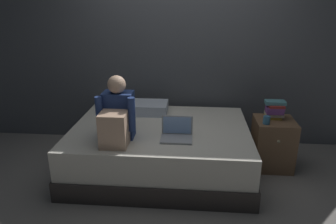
% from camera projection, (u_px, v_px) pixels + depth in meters
% --- Properties ---
extents(ground_plane, '(8.00, 8.00, 0.00)m').
position_uv_depth(ground_plane, '(176.00, 183.00, 3.41)').
color(ground_plane, gray).
extents(wall_back, '(5.60, 0.10, 2.70)m').
position_uv_depth(wall_back, '(183.00, 43.00, 4.08)').
color(wall_back, '#4C4F54').
rests_on(wall_back, ground_plane).
extents(bed, '(2.00, 1.50, 0.54)m').
position_uv_depth(bed, '(161.00, 148.00, 3.62)').
color(bed, '#332D2B').
rests_on(bed, ground_plane).
extents(nightstand, '(0.44, 0.46, 0.59)m').
position_uv_depth(nightstand, '(273.00, 144.00, 3.68)').
color(nightstand, brown).
rests_on(nightstand, ground_plane).
extents(person_sitting, '(0.39, 0.44, 0.66)m').
position_uv_depth(person_sitting, '(117.00, 117.00, 3.11)').
color(person_sitting, navy).
rests_on(person_sitting, bed).
extents(laptop, '(0.32, 0.23, 0.22)m').
position_uv_depth(laptop, '(177.00, 133.00, 3.22)').
color(laptop, '#9EA0A5').
rests_on(laptop, bed).
extents(pillow, '(0.56, 0.36, 0.13)m').
position_uv_depth(pillow, '(145.00, 108.00, 3.95)').
color(pillow, silver).
rests_on(pillow, bed).
extents(book_stack, '(0.22, 0.17, 0.21)m').
position_uv_depth(book_stack, '(275.00, 110.00, 3.59)').
color(book_stack, gold).
rests_on(book_stack, nightstand).
extents(mug, '(0.08, 0.08, 0.09)m').
position_uv_depth(mug, '(267.00, 120.00, 3.46)').
color(mug, teal).
rests_on(mug, nightstand).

